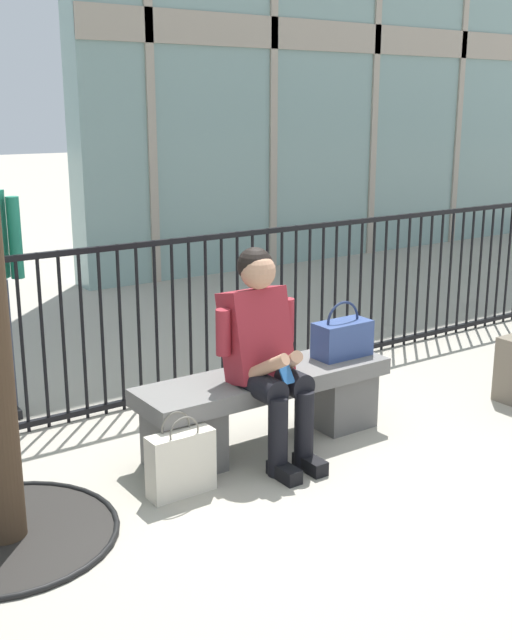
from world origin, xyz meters
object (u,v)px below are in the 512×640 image
(stone_bench, at_px, (266,401))
(handbag_on_bench, at_px, (342,338))
(shopping_bag, at_px, (181,462))
(seated_person_with_phone, at_px, (265,348))

(stone_bench, relative_size, handbag_on_bench, 4.38)
(stone_bench, relative_size, shopping_bag, 3.58)
(seated_person_with_phone, xyz_separation_m, handbag_on_bench, (0.68, 0.12, -0.08))
(shopping_bag, bearing_deg, handbag_on_bench, 11.07)
(stone_bench, height_order, handbag_on_bench, handbag_on_bench)
(handbag_on_bench, bearing_deg, seated_person_with_phone, -170.07)
(seated_person_with_phone, bearing_deg, stone_bench, 52.84)
(seated_person_with_phone, height_order, shopping_bag, seated_person_with_phone)
(stone_bench, bearing_deg, seated_person_with_phone, -127.16)
(stone_bench, xyz_separation_m, handbag_on_bench, (0.58, -0.01, 0.30))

